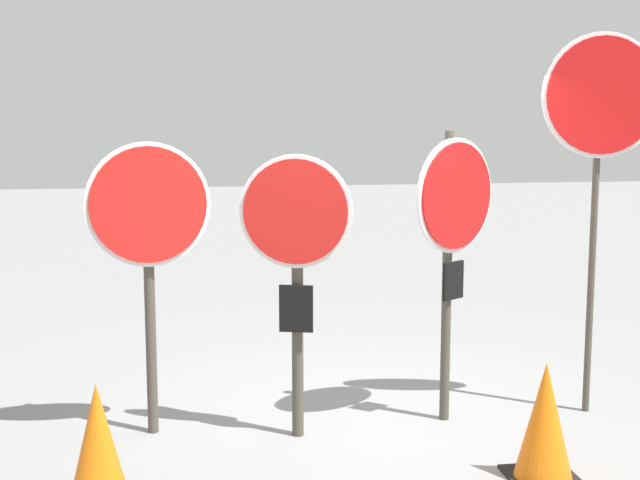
% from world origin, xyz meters
% --- Properties ---
extents(ground_plane, '(40.00, 40.00, 0.00)m').
position_xyz_m(ground_plane, '(0.00, 0.00, 0.00)').
color(ground_plane, gray).
extents(stop_sign_0, '(0.84, 0.19, 2.05)m').
position_xyz_m(stop_sign_0, '(-1.58, -0.00, 1.46)').
color(stop_sign_0, '#474238').
rests_on(stop_sign_0, ground).
extents(stop_sign_1, '(0.75, 0.24, 1.97)m').
position_xyz_m(stop_sign_1, '(-0.60, -0.21, 1.37)').
color(stop_sign_1, '#474238').
rests_on(stop_sign_1, ground).
extents(stop_sign_2, '(0.68, 0.48, 2.11)m').
position_xyz_m(stop_sign_2, '(0.55, -0.04, 1.49)').
color(stop_sign_2, '#474238').
rests_on(stop_sign_2, ground).
extents(stop_sign_3, '(0.90, 0.12, 2.81)m').
position_xyz_m(stop_sign_3, '(1.63, -0.04, 2.19)').
color(stop_sign_3, '#474238').
rests_on(stop_sign_3, ground).
extents(traffic_cone_0, '(0.43, 0.43, 0.73)m').
position_xyz_m(traffic_cone_0, '(-1.86, -1.12, 0.36)').
color(traffic_cone_0, black).
rests_on(traffic_cone_0, ground).
extents(traffic_cone_1, '(0.43, 0.43, 0.74)m').
position_xyz_m(traffic_cone_1, '(0.81, -1.14, 0.37)').
color(traffic_cone_1, black).
rests_on(traffic_cone_1, ground).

